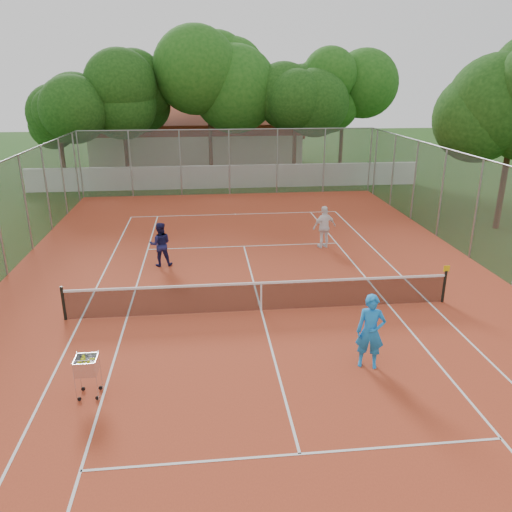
{
  "coord_description": "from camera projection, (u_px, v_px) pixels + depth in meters",
  "views": [
    {
      "loc": [
        -1.68,
        -14.05,
        6.84
      ],
      "look_at": [
        0.0,
        1.5,
        1.3
      ],
      "focal_mm": 35.0,
      "sensor_mm": 36.0,
      "label": 1
    }
  ],
  "objects": [
    {
      "name": "player_far_left",
      "position": [
        160.0,
        244.0,
        19.12
      ],
      "size": [
        0.87,
        0.7,
        1.72
      ],
      "primitive_type": "imported",
      "rotation": [
        0.0,
        0.0,
        3.2
      ],
      "color": "#181948",
      "rests_on": "court_pad"
    },
    {
      "name": "ball_hopper",
      "position": [
        88.0,
        375.0,
        11.23
      ],
      "size": [
        0.64,
        0.64,
        1.07
      ],
      "primitive_type": "cube",
      "rotation": [
        0.0,
        0.0,
        0.29
      ],
      "color": "silver",
      "rests_on": "court_pad"
    },
    {
      "name": "player_near",
      "position": [
        371.0,
        332.0,
        12.28
      ],
      "size": [
        0.81,
        0.66,
        1.93
      ],
      "primitive_type": "imported",
      "rotation": [
        0.0,
        0.0,
        -0.32
      ],
      "color": "#1A82E1",
      "rests_on": "court_pad"
    },
    {
      "name": "player_far_right",
      "position": [
        324.0,
        227.0,
        21.2
      ],
      "size": [
        1.15,
        0.73,
        1.82
      ],
      "primitive_type": "imported",
      "rotation": [
        0.0,
        0.0,
        3.43
      ],
      "color": "white",
      "rests_on": "court_pad"
    },
    {
      "name": "boundary_wall",
      "position": [
        228.0,
        177.0,
        33.18
      ],
      "size": [
        26.0,
        0.3,
        1.5
      ],
      "primitive_type": "cube",
      "color": "white",
      "rests_on": "ground"
    },
    {
      "name": "ground",
      "position": [
        261.0,
        311.0,
        15.62
      ],
      "size": [
        120.0,
        120.0,
        0.0
      ],
      "primitive_type": "plane",
      "color": "#18380F",
      "rests_on": "ground"
    },
    {
      "name": "perimeter_fence",
      "position": [
        261.0,
        251.0,
        14.95
      ],
      "size": [
        18.0,
        34.0,
        4.0
      ],
      "primitive_type": "cube",
      "color": "slate",
      "rests_on": "ground"
    },
    {
      "name": "court_lines",
      "position": [
        261.0,
        310.0,
        15.61
      ],
      "size": [
        10.98,
        23.78,
        0.01
      ],
      "primitive_type": "cube",
      "color": "white",
      "rests_on": "court_pad"
    },
    {
      "name": "clubhouse",
      "position": [
        197.0,
        138.0,
        41.86
      ],
      "size": [
        16.4,
        9.0,
        4.4
      ],
      "primitive_type": "cube",
      "color": "beige",
      "rests_on": "ground"
    },
    {
      "name": "tennis_net",
      "position": [
        261.0,
        296.0,
        15.45
      ],
      "size": [
        11.88,
        0.1,
        0.98
      ],
      "primitive_type": "cube",
      "color": "black",
      "rests_on": "court_pad"
    },
    {
      "name": "tropical_trees",
      "position": [
        224.0,
        108.0,
        34.57
      ],
      "size": [
        29.0,
        19.0,
        10.0
      ],
      "primitive_type": "cube",
      "color": "#12370D",
      "rests_on": "ground"
    },
    {
      "name": "court_pad",
      "position": [
        261.0,
        311.0,
        15.62
      ],
      "size": [
        18.0,
        34.0,
        0.02
      ],
      "primitive_type": "cube",
      "color": "#B13F22",
      "rests_on": "ground"
    }
  ]
}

